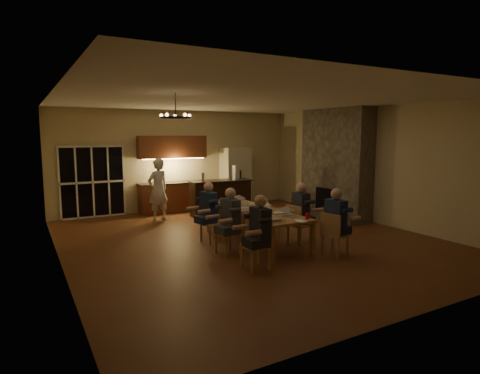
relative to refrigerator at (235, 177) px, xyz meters
name	(u,v)px	position (x,y,z in m)	size (l,w,h in m)	color
floor	(249,240)	(-1.90, -4.15, -1.00)	(9.00, 9.00, 0.00)	brown
back_wall	(179,160)	(-1.90, 0.37, 0.60)	(8.00, 0.04, 3.20)	tan
left_wall	(56,182)	(-5.92, -4.15, 0.60)	(0.04, 9.00, 3.20)	tan
right_wall	(374,165)	(2.12, -4.15, 0.60)	(0.04, 9.00, 3.20)	tan
ceiling	(249,99)	(-1.90, -4.15, 2.22)	(8.00, 9.00, 0.04)	white
french_doors	(93,182)	(-4.60, 0.32, 0.05)	(1.86, 0.08, 2.10)	black
fireplace	(336,163)	(1.80, -2.95, 0.60)	(0.58, 2.50, 3.20)	#6C6455
kitchenette	(174,174)	(-2.20, 0.05, 0.20)	(2.24, 0.68, 2.40)	brown
refrigerator	(235,177)	(0.00, 0.00, 0.00)	(0.90, 0.68, 2.00)	beige
dining_table	(255,227)	(-1.90, -4.42, -0.62)	(1.10, 2.96, 0.75)	#B07E46
bar_island	(220,198)	(-1.20, -1.25, -0.46)	(1.86, 0.68, 1.08)	black
chair_left_near	(255,245)	(-2.82, -5.95, -0.55)	(0.44, 0.44, 0.89)	tan
chair_left_mid	(228,232)	(-2.81, -4.85, -0.55)	(0.44, 0.44, 0.89)	tan
chair_left_far	(212,223)	(-2.72, -3.88, -0.55)	(0.44, 0.44, 0.89)	tan
chair_right_near	(335,234)	(-1.00, -6.05, -0.55)	(0.44, 0.44, 0.89)	tan
chair_right_mid	(299,224)	(-1.06, -4.95, -0.55)	(0.44, 0.44, 0.89)	tan
chair_right_far	(269,215)	(-1.07, -3.75, -0.55)	(0.44, 0.44, 0.89)	tan
person_left_near	(260,233)	(-2.78, -6.04, -0.31)	(0.60, 0.60, 1.38)	#262931
person_right_near	(335,222)	(-0.99, -6.04, -0.31)	(0.60, 0.60, 1.38)	navy
person_left_mid	(231,221)	(-2.80, -4.94, -0.31)	(0.60, 0.60, 1.38)	#393F44
person_right_mid	(301,213)	(-1.01, -4.92, -0.31)	(0.60, 0.60, 1.38)	#262931
person_left_far	(209,212)	(-2.77, -3.82, -0.31)	(0.60, 0.60, 1.38)	navy
standing_person	(158,190)	(-3.06, -1.03, -0.11)	(0.65, 0.42, 1.78)	silver
chandelier	(176,117)	(-3.90, -4.88, 1.75)	(0.57, 0.57, 0.03)	black
laptop_a	(272,214)	(-2.13, -5.46, -0.14)	(0.32, 0.28, 0.23)	silver
laptop_b	(291,211)	(-1.60, -5.35, -0.14)	(0.32, 0.28, 0.23)	silver
laptop_c	(243,206)	(-2.20, -4.39, -0.14)	(0.32, 0.28, 0.23)	silver
laptop_d	(267,205)	(-1.66, -4.54, -0.14)	(0.32, 0.28, 0.23)	silver
laptop_e	(224,199)	(-2.11, -3.30, -0.14)	(0.32, 0.28, 0.23)	silver
laptop_f	(243,198)	(-1.63, -3.41, -0.14)	(0.32, 0.28, 0.23)	silver
mug_front	(262,212)	(-2.01, -4.89, -0.20)	(0.08, 0.08, 0.10)	silver
mug_mid	(246,204)	(-1.79, -3.82, -0.20)	(0.08, 0.08, 0.10)	silver
mug_back	(225,204)	(-2.22, -3.59, -0.20)	(0.07, 0.07, 0.10)	silver
redcup_near	(307,216)	(-1.47, -5.74, -0.19)	(0.09, 0.09, 0.12)	red
redcup_mid	(229,206)	(-2.32, -3.97, -0.19)	(0.10, 0.10, 0.12)	red
can_silver	(272,213)	(-1.89, -5.07, -0.19)	(0.07, 0.07, 0.12)	#B2B2B7
can_cola	(221,200)	(-2.09, -3.08, -0.19)	(0.07, 0.07, 0.12)	#3F0F0C
plate_near	(280,212)	(-1.57, -4.94, -0.24)	(0.26, 0.26, 0.02)	silver
plate_left	(263,218)	(-2.22, -5.26, -0.24)	(0.24, 0.24, 0.02)	silver
plate_far	(253,203)	(-1.49, -3.63, -0.24)	(0.23, 0.23, 0.02)	silver
notepad	(301,221)	(-1.73, -5.86, -0.24)	(0.16, 0.23, 0.01)	white
bar_bottle	(203,177)	(-1.72, -1.14, 0.20)	(0.09, 0.09, 0.24)	#99999E
bar_blender	(235,172)	(-0.71, -1.30, 0.29)	(0.14, 0.14, 0.43)	silver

